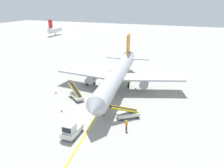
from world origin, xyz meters
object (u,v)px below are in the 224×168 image
object	(u,v)px
baggage_tug_near_wing	(91,80)
belt_loader_forward_hold	(127,113)
airliner	(118,75)
safety_cone_tail_area	(107,89)
ground_crew_marshaller	(126,125)
safety_cone_wingtip_left	(179,94)
pushback_tug	(71,130)
safety_cone_wingtip_right	(136,88)
safety_cone_nose_left	(56,92)
safety_cone_nose_right	(62,111)
belt_loader_aft_hold	(77,95)

from	to	relation	value
baggage_tug_near_wing	belt_loader_forward_hold	size ratio (longest dim) A/B	0.56
airliner	safety_cone_tail_area	size ratio (longest dim) A/B	80.22
ground_crew_marshaller	safety_cone_wingtip_left	xyz separation A→B (m)	(6.11, 16.50, -0.69)
baggage_tug_near_wing	safety_cone_tail_area	world-z (taller)	baggage_tug_near_wing
pushback_tug	safety_cone_wingtip_left	xyz separation A→B (m)	(13.04, 20.82, -0.77)
baggage_tug_near_wing	pushback_tug	bearing A→B (deg)	-70.63
airliner	safety_cone_wingtip_right	size ratio (longest dim) A/B	80.22
pushback_tug	safety_cone_wingtip_left	bearing A→B (deg)	57.93
safety_cone_nose_left	safety_cone_nose_right	bearing A→B (deg)	-47.97
baggage_tug_near_wing	safety_cone_nose_left	distance (m)	8.95
belt_loader_aft_hold	ground_crew_marshaller	xyz separation A→B (m)	(12.72, -7.02, 0.13)
airliner	safety_cone_nose_left	size ratio (longest dim) A/B	80.22
belt_loader_aft_hold	safety_cone_wingtip_right	distance (m)	13.27
ground_crew_marshaller	safety_cone_nose_left	world-z (taller)	ground_crew_marshaller
pushback_tug	safety_cone_nose_right	world-z (taller)	pushback_tug
belt_loader_forward_hold	safety_cone_wingtip_left	size ratio (longest dim) A/B	10.75
pushback_tug	ground_crew_marshaller	size ratio (longest dim) A/B	2.15
ground_crew_marshaller	pushback_tug	bearing A→B (deg)	-148.05
airliner	safety_cone_nose_left	xyz separation A→B (m)	(-11.30, -7.09, -3.20)
safety_cone_wingtip_left	safety_cone_wingtip_right	size ratio (longest dim) A/B	1.00
baggage_tug_near_wing	belt_loader_aft_hold	distance (m)	8.50
airliner	safety_cone_wingtip_right	xyz separation A→B (m)	(3.81, 1.36, -3.20)
belt_loader_aft_hold	safety_cone_nose_left	xyz separation A→B (m)	(-5.42, 0.58, -0.56)
belt_loader_forward_hold	baggage_tug_near_wing	bearing A→B (deg)	137.49
safety_cone_tail_area	pushback_tug	bearing A→B (deg)	-83.79
airliner	safety_cone_tail_area	world-z (taller)	airliner
ground_crew_marshaller	baggage_tug_near_wing	bearing A→B (deg)	131.94
ground_crew_marshaller	safety_cone_nose_left	bearing A→B (deg)	157.24
ground_crew_marshaller	safety_cone_wingtip_right	xyz separation A→B (m)	(-3.02, 16.06, -0.69)
belt_loader_forward_hold	safety_cone_nose_right	size ratio (longest dim) A/B	10.75
pushback_tug	belt_loader_forward_hold	xyz separation A→B (m)	(5.93, 7.96, -0.22)
belt_loader_aft_hold	pushback_tug	bearing A→B (deg)	-62.97
belt_loader_forward_hold	safety_cone_tail_area	size ratio (longest dim) A/B	10.75
airliner	safety_cone_tail_area	bearing A→B (deg)	-145.97
airliner	safety_cone_nose_right	world-z (taller)	airliner
airliner	safety_cone_wingtip_left	xyz separation A→B (m)	(12.95, 1.80, -3.20)
baggage_tug_near_wing	safety_cone_wingtip_left	world-z (taller)	baggage_tug_near_wing
belt_loader_aft_hold	safety_cone_nose_right	bearing A→B (deg)	-86.77
ground_crew_marshaller	safety_cone_tail_area	bearing A→B (deg)	123.56
safety_cone_wingtip_right	safety_cone_tail_area	xyz separation A→B (m)	(-5.83, -2.73, 0.00)
belt_loader_aft_hold	safety_cone_wingtip_left	world-z (taller)	belt_loader_aft_hold
airliner	belt_loader_forward_hold	size ratio (longest dim) A/B	7.46
ground_crew_marshaller	safety_cone_tail_area	distance (m)	16.02
safety_cone_nose_left	pushback_tug	bearing A→B (deg)	-46.80
safety_cone_tail_area	belt_loader_aft_hold	bearing A→B (deg)	-121.48
baggage_tug_near_wing	safety_cone_wingtip_right	xyz separation A→B (m)	(10.86, 0.62, -0.71)
pushback_tug	safety_cone_wingtip_right	size ratio (longest dim) A/B	8.31
baggage_tug_near_wing	safety_cone_nose_right	size ratio (longest dim) A/B	6.03
ground_crew_marshaller	safety_cone_wingtip_left	size ratio (longest dim) A/B	3.86
safety_cone_wingtip_right	safety_cone_wingtip_left	bearing A→B (deg)	2.72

